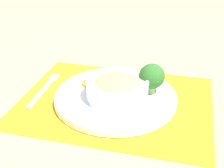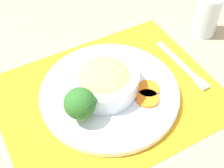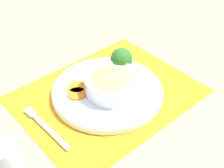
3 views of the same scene
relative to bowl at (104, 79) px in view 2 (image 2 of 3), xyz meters
The scene contains 9 objects.
ground_plane 0.05m from the bowl, 119.02° to the left, with size 4.00×4.00×0.00m, color tan.
placemat 0.05m from the bowl, 119.02° to the left, with size 0.49×0.38×0.00m.
plate 0.04m from the bowl, 119.02° to the left, with size 0.31×0.31×0.02m.
bowl is the anchor object (origin of this frame).
broccoli_floret 0.09m from the bowl, 31.28° to the left, with size 0.06×0.06×0.08m.
carrot_slice_near 0.10m from the bowl, 131.60° to the left, with size 0.05×0.05×0.01m.
carrot_slice_middle 0.10m from the bowl, 147.87° to the left, with size 0.05×0.05×0.01m.
water_glass 0.34m from the bowl, behind, with size 0.06×0.06×0.11m.
fork 0.21m from the bowl, behind, with size 0.02×0.18×0.01m.
Camera 2 is at (0.22, 0.39, 0.54)m, focal length 50.00 mm.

